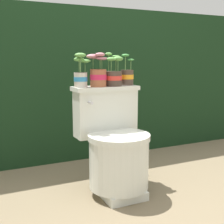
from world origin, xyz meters
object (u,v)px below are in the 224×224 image
at_px(toilet, 115,148).
at_px(potted_plant_midleft, 98,74).
at_px(potted_plant_midright, 127,76).
at_px(potted_plant_left, 81,74).
at_px(potted_plant_middle, 114,75).

xyz_separation_m(toilet, potted_plant_midleft, (-0.06, 0.14, 0.50)).
bearing_deg(potted_plant_midright, potted_plant_left, -178.25).
bearing_deg(potted_plant_midleft, potted_plant_midright, 6.06).
bearing_deg(toilet, potted_plant_midleft, 114.33).
bearing_deg(potted_plant_middle, potted_plant_midleft, -179.05).
height_order(toilet, potted_plant_midleft, potted_plant_midleft).
height_order(toilet, potted_plant_midright, potted_plant_midright).
bearing_deg(potted_plant_left, potted_plant_midleft, -6.90).
height_order(toilet, potted_plant_left, potted_plant_left).
distance_m(toilet, potted_plant_middle, 0.51).
bearing_deg(potted_plant_left, potted_plant_midright, 1.75).
bearing_deg(potted_plant_left, toilet, -40.10).
relative_size(potted_plant_left, potted_plant_midleft, 0.99).
xyz_separation_m(toilet, potted_plant_middle, (0.06, 0.14, 0.49)).
relative_size(toilet, potted_plant_middle, 3.08).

